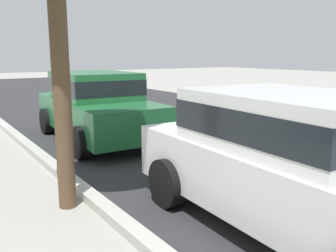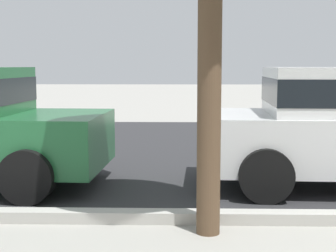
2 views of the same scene
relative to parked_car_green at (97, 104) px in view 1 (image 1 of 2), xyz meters
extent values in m
cylinder|color=brown|center=(3.36, -1.88, 0.73)|extent=(0.22, 0.22, 3.13)
cube|color=#236638|center=(0.06, 0.00, -0.23)|extent=(4.17, 1.89, 0.70)
cube|color=#236638|center=(-0.09, 0.00, 0.42)|extent=(2.20, 1.66, 0.60)
cube|color=black|center=(-0.09, 0.00, 0.42)|extent=(2.21, 1.68, 0.33)
cylinder|color=black|center=(1.43, 0.78, -0.52)|extent=(0.65, 0.25, 0.64)
cylinder|color=black|center=(1.35, -0.91, -0.52)|extent=(0.65, 0.25, 0.64)
cylinder|color=black|center=(-1.24, 0.91, -0.52)|extent=(0.65, 0.25, 0.64)
cylinder|color=black|center=(-1.31, -0.79, -0.52)|extent=(0.65, 0.25, 0.64)
cube|color=silver|center=(5.46, 0.00, -0.23)|extent=(4.17, 1.89, 0.70)
cube|color=silver|center=(5.31, 0.00, 0.42)|extent=(2.20, 1.66, 0.60)
cube|color=black|center=(5.31, 0.00, 0.42)|extent=(2.21, 1.68, 0.33)
cylinder|color=black|center=(4.17, 0.91, -0.52)|extent=(0.65, 0.25, 0.64)
cylinder|color=black|center=(4.09, -0.79, -0.52)|extent=(0.65, 0.25, 0.64)
camera|label=1|loc=(7.84, -3.32, 1.13)|focal=39.20mm
camera|label=2|loc=(3.10, -6.56, 0.75)|focal=54.32mm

